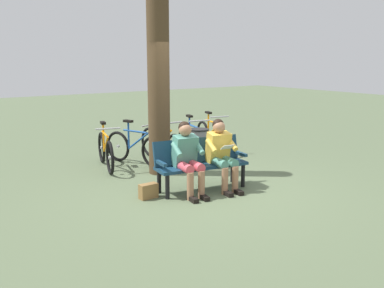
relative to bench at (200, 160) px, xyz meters
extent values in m
plane|color=#566647|center=(-0.06, 0.13, -0.51)|extent=(40.00, 40.00, 0.00)
cube|color=navy|center=(0.01, 0.08, -0.08)|extent=(1.64, 0.65, 0.05)
cube|color=navy|center=(-0.01, -0.11, 0.15)|extent=(1.60, 0.34, 0.42)
cube|color=navy|center=(-0.74, 0.18, 0.05)|extent=(0.11, 0.40, 0.05)
cube|color=navy|center=(0.76, -0.02, 0.05)|extent=(0.11, 0.40, 0.05)
cylinder|color=black|center=(-0.68, 0.34, -0.31)|extent=(0.07, 0.07, 0.40)
cylinder|color=black|center=(0.75, 0.15, -0.31)|extent=(0.07, 0.07, 0.40)
cylinder|color=black|center=(-0.73, 0.01, -0.31)|extent=(0.07, 0.07, 0.40)
cylinder|color=black|center=(0.70, -0.18, -0.31)|extent=(0.07, 0.07, 0.40)
cube|color=gold|center=(-0.31, 0.10, 0.20)|extent=(0.42, 0.35, 0.55)
sphere|color=#A87554|center=(-0.31, 0.12, 0.56)|extent=(0.21, 0.21, 0.21)
sphere|color=black|center=(-0.31, 0.09, 0.59)|extent=(0.20, 0.20, 0.20)
cylinder|color=#4C8C7A|center=(-0.38, 0.31, -0.02)|extent=(0.20, 0.42, 0.15)
cylinder|color=#A87554|center=(-0.36, 0.51, -0.28)|extent=(0.11, 0.11, 0.45)
cube|color=black|center=(-0.35, 0.61, -0.47)|extent=(0.12, 0.23, 0.07)
cylinder|color=gold|center=(-0.49, 0.25, 0.27)|extent=(0.13, 0.31, 0.23)
cylinder|color=#4C8C7A|center=(-0.19, 0.29, -0.02)|extent=(0.20, 0.42, 0.15)
cylinder|color=#A87554|center=(-0.16, 0.49, -0.28)|extent=(0.11, 0.11, 0.45)
cube|color=black|center=(-0.15, 0.58, -0.47)|extent=(0.12, 0.23, 0.07)
cylinder|color=gold|center=(-0.10, 0.20, 0.27)|extent=(0.13, 0.31, 0.23)
cube|color=silver|center=(-0.27, 0.40, 0.26)|extent=(0.21, 0.15, 0.09)
cube|color=#4C8C7A|center=(0.32, 0.02, 0.20)|extent=(0.42, 0.35, 0.55)
sphere|color=#A87554|center=(0.33, 0.04, 0.56)|extent=(0.21, 0.21, 0.21)
sphere|color=black|center=(0.32, 0.01, 0.59)|extent=(0.20, 0.20, 0.20)
cylinder|color=#D84C59|center=(0.25, 0.23, -0.02)|extent=(0.20, 0.42, 0.15)
cylinder|color=#A87554|center=(0.28, 0.43, -0.28)|extent=(0.11, 0.11, 0.45)
cube|color=black|center=(0.29, 0.53, -0.47)|extent=(0.12, 0.23, 0.07)
cylinder|color=#4C8C7A|center=(0.14, 0.16, 0.27)|extent=(0.13, 0.31, 0.23)
cylinder|color=#D84C59|center=(0.45, 0.20, -0.02)|extent=(0.20, 0.42, 0.15)
cylinder|color=#A87554|center=(0.47, 0.40, -0.28)|extent=(0.11, 0.11, 0.45)
cube|color=black|center=(0.49, 0.50, -0.47)|extent=(0.12, 0.23, 0.07)
cylinder|color=#4C8C7A|center=(0.54, 0.11, 0.27)|extent=(0.13, 0.31, 0.23)
cube|color=olive|center=(0.98, -0.05, -0.39)|extent=(0.30, 0.15, 0.24)
cylinder|color=#4C3823|center=(0.04, -1.29, 1.20)|extent=(0.42, 0.42, 3.42)
cylinder|color=slate|center=(-0.85, -1.20, -0.12)|extent=(0.37, 0.37, 0.77)
cylinder|color=black|center=(-0.85, -1.20, 0.28)|extent=(0.39, 0.39, 0.03)
torus|color=black|center=(-1.91, -1.82, -0.18)|extent=(0.19, 0.66, 0.66)
cylinder|color=silver|center=(-1.91, -1.82, -0.18)|extent=(0.06, 0.07, 0.06)
torus|color=black|center=(-2.12, -2.82, -0.18)|extent=(0.19, 0.66, 0.66)
cylinder|color=silver|center=(-2.12, -2.82, -0.18)|extent=(0.06, 0.07, 0.06)
cylinder|color=orange|center=(-2.02, -2.32, 0.20)|extent=(0.16, 0.63, 0.04)
cylinder|color=orange|center=(-2.00, -2.24, 0.00)|extent=(0.16, 0.59, 0.43)
cylinder|color=orange|center=(-2.05, -2.50, 0.12)|extent=(0.04, 0.04, 0.55)
cube|color=black|center=(-2.05, -2.50, 0.40)|extent=(0.13, 0.23, 0.05)
cylinder|color=#B2B2B7|center=(-1.93, -1.92, 0.37)|extent=(0.48, 0.13, 0.03)
torus|color=black|center=(-1.17, -1.57, -0.18)|extent=(0.20, 0.66, 0.66)
cylinder|color=silver|center=(-1.17, -1.57, -0.18)|extent=(0.06, 0.07, 0.06)
torus|color=black|center=(-1.39, -2.57, -0.18)|extent=(0.20, 0.66, 0.66)
cylinder|color=silver|center=(-1.39, -2.57, -0.18)|extent=(0.06, 0.07, 0.06)
cylinder|color=#1E519E|center=(-1.28, -2.07, 0.20)|extent=(0.18, 0.63, 0.04)
cylinder|color=#1E519E|center=(-1.27, -1.99, 0.00)|extent=(0.17, 0.59, 0.43)
cylinder|color=#1E519E|center=(-1.32, -2.25, 0.12)|extent=(0.04, 0.04, 0.55)
cube|color=black|center=(-1.32, -2.25, 0.40)|extent=(0.14, 0.23, 0.05)
cylinder|color=#B2B2B7|center=(-1.19, -1.67, 0.37)|extent=(0.48, 0.14, 0.03)
torus|color=black|center=(-0.56, -1.66, -0.18)|extent=(0.09, 0.66, 0.66)
cylinder|color=silver|center=(-0.56, -1.66, -0.18)|extent=(0.05, 0.06, 0.06)
torus|color=black|center=(-0.51, -2.68, -0.18)|extent=(0.09, 0.66, 0.66)
cylinder|color=silver|center=(-0.51, -2.68, -0.18)|extent=(0.05, 0.06, 0.06)
cylinder|color=orange|center=(-0.54, -2.17, 0.20)|extent=(0.07, 0.63, 0.04)
cylinder|color=orange|center=(-0.54, -2.09, 0.00)|extent=(0.07, 0.60, 0.43)
cylinder|color=orange|center=(-0.53, -2.35, 0.12)|extent=(0.04, 0.04, 0.55)
cube|color=black|center=(-0.53, -2.35, 0.40)|extent=(0.10, 0.22, 0.05)
cylinder|color=#B2B2B7|center=(-0.56, -1.76, 0.37)|extent=(0.48, 0.06, 0.03)
torus|color=black|center=(-0.05, -1.67, -0.18)|extent=(0.28, 0.64, 0.66)
cylinder|color=silver|center=(-0.05, -1.67, -0.18)|extent=(0.07, 0.07, 0.06)
torus|color=black|center=(0.30, -2.63, -0.18)|extent=(0.28, 0.64, 0.66)
cylinder|color=silver|center=(0.30, -2.63, -0.18)|extent=(0.07, 0.07, 0.06)
cylinder|color=#1E519E|center=(0.12, -2.15, 0.20)|extent=(0.25, 0.61, 0.04)
cylinder|color=#1E519E|center=(0.10, -2.08, 0.00)|extent=(0.24, 0.57, 0.43)
cylinder|color=#1E519E|center=(0.19, -2.33, 0.12)|extent=(0.04, 0.04, 0.55)
cube|color=black|center=(0.19, -2.33, 0.40)|extent=(0.16, 0.24, 0.05)
cylinder|color=#B2B2B7|center=(-0.02, -1.77, 0.37)|extent=(0.46, 0.19, 0.03)
torus|color=black|center=(0.89, -1.73, -0.18)|extent=(0.22, 0.65, 0.66)
cylinder|color=silver|center=(0.89, -1.73, -0.18)|extent=(0.06, 0.07, 0.06)
torus|color=black|center=(0.64, -2.72, -0.18)|extent=(0.22, 0.65, 0.66)
cylinder|color=silver|center=(0.64, -2.72, -0.18)|extent=(0.06, 0.07, 0.06)
cylinder|color=orange|center=(0.76, -2.22, 0.20)|extent=(0.19, 0.62, 0.04)
cylinder|color=orange|center=(0.78, -2.15, 0.00)|extent=(0.19, 0.59, 0.43)
cylinder|color=orange|center=(0.72, -2.40, 0.12)|extent=(0.04, 0.04, 0.55)
cube|color=black|center=(0.72, -2.40, 0.40)|extent=(0.14, 0.24, 0.05)
cylinder|color=#B2B2B7|center=(0.86, -1.83, 0.37)|extent=(0.47, 0.15, 0.03)
camera|label=1|loc=(4.16, 5.76, 1.72)|focal=40.12mm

